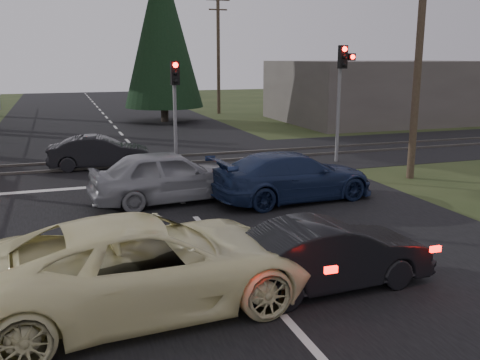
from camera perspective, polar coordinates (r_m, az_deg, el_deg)
name	(u,v)px	position (r m, az deg, el deg)	size (l,w,h in m)	color
ground	(240,268)	(11.15, 0.05, -9.35)	(120.00, 120.00, 0.00)	#283418
road	(155,172)	(20.48, -9.05, 0.87)	(14.00, 100.00, 0.01)	black
rail_corridor	(147,162)	(22.41, -9.94, 1.88)	(120.00, 8.00, 0.01)	black
stop_line	(164,182)	(18.75, -8.10, -0.19)	(13.00, 0.35, 0.00)	silver
rail_near	(150,165)	(21.63, -9.61, 1.62)	(120.00, 0.12, 0.10)	#59544C
rail_far	(143,158)	(23.18, -10.26, 2.35)	(120.00, 0.12, 0.10)	#59544C
traffic_signal_right	(342,81)	(22.12, 10.84, 10.34)	(0.68, 0.48, 4.70)	slate
traffic_signal_center	(175,95)	(20.94, -6.92, 8.95)	(0.32, 0.48, 4.10)	slate
utility_pole_near	(420,42)	(19.72, 18.62, 13.73)	(1.80, 0.26, 9.00)	#4C3D2D
utility_pole_mid	(218,51)	(41.49, -2.33, 13.61)	(1.80, 0.26, 9.00)	#4C3D2D
utility_pole_far	(158,53)	(65.83, -8.72, 13.22)	(1.80, 0.26, 9.00)	#4C3D2D
conifer_tree	(162,30)	(36.45, -8.32, 15.58)	(5.20, 5.20, 11.00)	#473D33
building_right	(385,91)	(38.33, 15.23, 9.16)	(14.00, 10.00, 4.00)	#59514C
cream_coupe	(147,264)	(9.29, -9.86, -8.87)	(2.67, 5.79, 1.61)	beige
dark_hatchback	(329,254)	(10.19, 9.48, -7.84)	(1.36, 3.91, 1.29)	black
silver_car	(168,176)	(16.00, -7.65, 0.41)	(1.86, 4.63, 1.58)	gray
blue_sedan	(293,177)	(16.16, 5.67, 0.37)	(2.04, 5.02, 1.46)	#172446
dark_car_far	(100,152)	(21.47, -14.75, 2.87)	(1.34, 3.85, 1.27)	black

